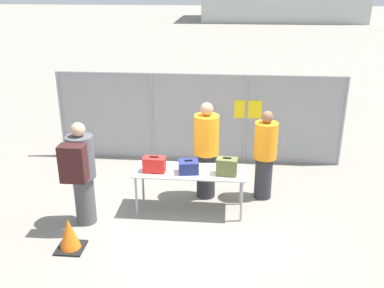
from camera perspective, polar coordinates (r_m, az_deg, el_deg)
name	(u,v)px	position (r m, az deg, el deg)	size (l,w,h in m)	color
ground_plane	(188,215)	(7.69, -0.57, -9.43)	(120.00, 120.00, 0.00)	gray
fence_section	(199,116)	(9.52, 0.92, 3.72)	(6.36, 0.07, 2.01)	gray
inspection_table	(190,174)	(7.51, -0.28, -3.98)	(1.94, 0.71, 0.79)	silver
suitcase_red	(154,164)	(7.42, -5.04, -2.73)	(0.39, 0.23, 0.29)	red
suitcase_navy	(189,167)	(7.36, -0.47, -3.06)	(0.38, 0.33, 0.24)	navy
suitcase_olive	(227,166)	(7.30, 4.68, -3.00)	(0.37, 0.26, 0.32)	#566033
traveler_hooded	(81,171)	(7.21, -14.63, -3.49)	(0.45, 0.69, 1.80)	#4C4C51
security_worker_near	(206,149)	(7.92, 1.91, -0.74)	(0.46, 0.46, 1.86)	#2D2D33
security_worker_far	(265,154)	(8.01, 9.69, -1.33)	(0.43, 0.43, 1.72)	#2D2D33
utility_trailer	(244,115)	(11.74, 6.88, 3.80)	(3.66, 2.32, 0.72)	silver
traffic_cone	(69,235)	(6.97, -16.04, -11.62)	(0.42, 0.42, 0.53)	black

